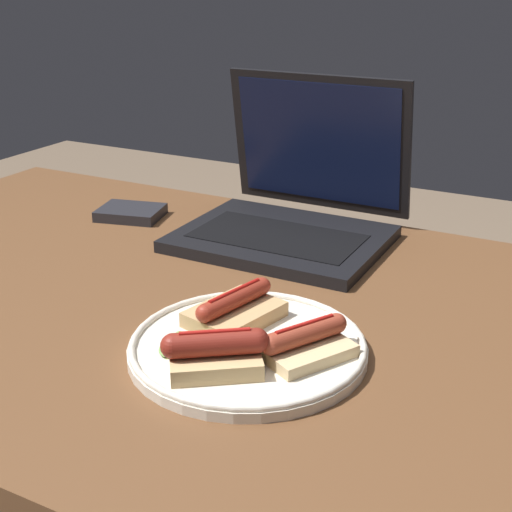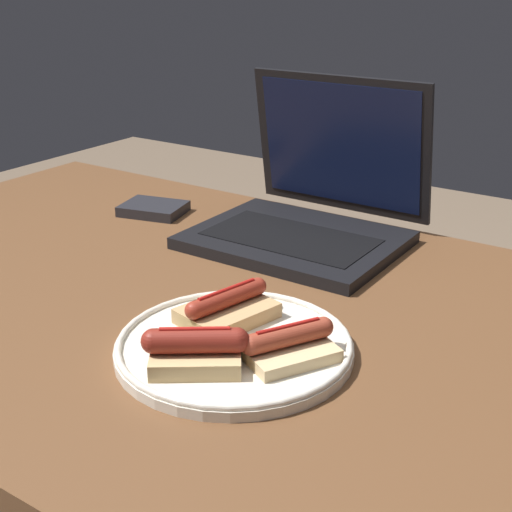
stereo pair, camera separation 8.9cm
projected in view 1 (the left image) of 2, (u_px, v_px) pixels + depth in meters
desk at (217, 351)px, 0.94m from camera, size 1.35×0.77×0.72m
laptop at (293, 210)px, 1.11m from camera, size 0.31×0.28×0.24m
plate at (248, 347)px, 0.78m from camera, size 0.26×0.26×0.02m
sausage_toast_left at (304, 342)px, 0.76m from camera, size 0.11×0.12×0.04m
sausage_toast_middle at (215, 353)px, 0.72m from camera, size 0.11×0.10×0.05m
sausage_toast_right at (235, 310)px, 0.83m from camera, size 0.10×0.12×0.04m
salad_pile at (181, 343)px, 0.78m from camera, size 0.05×0.07×0.01m
external_drive at (131, 213)px, 1.21m from camera, size 0.12×0.10×0.02m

